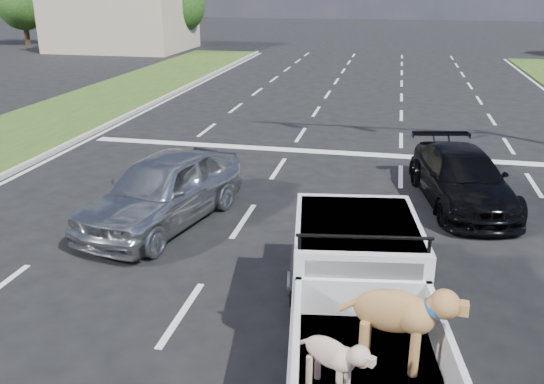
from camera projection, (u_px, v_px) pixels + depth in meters
The scene contains 10 objects.
ground at pixel (286, 326), 9.10m from camera, with size 160.00×160.00×0.00m, color black.
road_markings at pixel (333, 189), 15.13m from camera, with size 17.75×60.00×0.01m.
curb_left at pixel (13, 171), 16.36m from camera, with size 0.15×60.00×0.14m, color #A29C95.
building_left at pixel (122, 21), 45.33m from camera, with size 10.00×8.00×4.40m, color tan.
tree_far_a at pixel (23, 5), 48.75m from camera, with size 4.20×4.20×5.40m.
tree_far_b at pixel (87, 5), 47.57m from camera, with size 4.20×4.20×5.40m.
tree_far_c at pixel (179, 6), 46.00m from camera, with size 4.20×4.20×5.40m.
pickup_truck at pixel (361, 307), 7.87m from camera, with size 2.67×5.58×2.01m.
silver_sedan at pixel (163, 190), 12.75m from camera, with size 1.88×4.68×1.59m, color #A5A8AC.
black_coupe at pixel (462, 178), 13.92m from camera, with size 1.84×4.53×1.31m, color black.
Camera 1 is at (1.41, -7.69, 5.13)m, focal length 38.00 mm.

